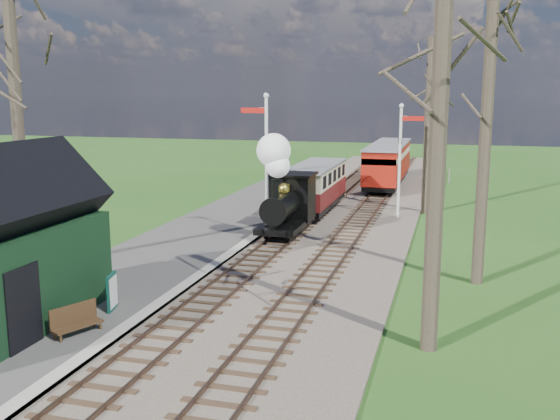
{
  "coord_description": "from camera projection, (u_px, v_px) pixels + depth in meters",
  "views": [
    {
      "loc": [
        6.88,
        -8.92,
        6.22
      ],
      "look_at": [
        0.26,
        14.68,
        1.6
      ],
      "focal_mm": 40.0,
      "sensor_mm": 36.0,
      "label": 1
    }
  ],
  "objects": [
    {
      "name": "coping_strip",
      "position": [
        240.0,
        248.0,
        24.96
      ],
      "size": [
        0.4,
        44.0,
        0.21
      ],
      "primitive_type": "cube",
      "color": "#B2AD9E",
      "rests_on": "ground"
    },
    {
      "name": "red_carriage_a",
      "position": [
        383.0,
        167.0,
        39.29
      ],
      "size": [
        2.2,
        5.45,
        2.32
      ],
      "color": "black",
      "rests_on": "ground"
    },
    {
      "name": "distant_hills",
      "position": [
        401.0,
        282.0,
        74.96
      ],
      "size": [
        114.4,
        48.0,
        22.02
      ],
      "color": "#385B23",
      "rests_on": "ground"
    },
    {
      "name": "fence_line",
      "position": [
        360.0,
        172.0,
        45.3
      ],
      "size": [
        12.6,
        0.08,
        1.0
      ],
      "color": "slate",
      "rests_on": "ground"
    },
    {
      "name": "coach",
      "position": [
        316.0,
        185.0,
        32.42
      ],
      "size": [
        2.07,
        7.1,
        2.18
      ],
      "color": "black",
      "rests_on": "ground"
    },
    {
      "name": "sign_board",
      "position": [
        112.0,
        292.0,
        17.49
      ],
      "size": [
        0.24,
        0.71,
        1.05
      ],
      "color": "#0D4135",
      "rests_on": "platform"
    },
    {
      "name": "track_far",
      "position": [
        364.0,
        216.0,
        31.53
      ],
      "size": [
        1.6,
        60.0,
        0.15
      ],
      "color": "brown",
      "rests_on": "ground"
    },
    {
      "name": "track_near",
      "position": [
        313.0,
        213.0,
        32.22
      ],
      "size": [
        1.6,
        60.0,
        0.15
      ],
      "color": "brown",
      "rests_on": "ground"
    },
    {
      "name": "bare_trees",
      "position": [
        274.0,
        125.0,
        19.66
      ],
      "size": [
        15.51,
        22.39,
        12.0
      ],
      "color": "#382D23",
      "rests_on": "ground"
    },
    {
      "name": "locomotive",
      "position": [
        285.0,
        192.0,
        26.58
      ],
      "size": [
        1.78,
        4.14,
        4.44
      ],
      "color": "black",
      "rests_on": "ground"
    },
    {
      "name": "platform",
      "position": [
        187.0,
        244.0,
        25.58
      ],
      "size": [
        5.0,
        44.0,
        0.2
      ],
      "primitive_type": "cube",
      "color": "#474442",
      "rests_on": "ground"
    },
    {
      "name": "semaphore_near",
      "position": [
        265.0,
        156.0,
        26.09
      ],
      "size": [
        1.22,
        0.24,
        6.22
      ],
      "color": "silver",
      "rests_on": "ground"
    },
    {
      "name": "ballast_bed",
      "position": [
        338.0,
        215.0,
        31.88
      ],
      "size": [
        8.0,
        60.0,
        0.1
      ],
      "primitive_type": "cube",
      "color": "brown",
      "rests_on": "ground"
    },
    {
      "name": "person",
      "position": [
        14.0,
        319.0,
        15.09
      ],
      "size": [
        0.39,
        0.52,
        1.27
      ],
      "primitive_type": "imported",
      "rotation": [
        0.0,
        0.0,
        1.36
      ],
      "color": "black",
      "rests_on": "platform"
    },
    {
      "name": "red_carriage_b",
      "position": [
        392.0,
        159.0,
        44.5
      ],
      "size": [
        2.2,
        5.45,
        2.32
      ],
      "color": "black",
      "rests_on": "ground"
    },
    {
      "name": "semaphore_far",
      "position": [
        401.0,
        152.0,
        30.45
      ],
      "size": [
        1.22,
        0.24,
        5.72
      ],
      "color": "silver",
      "rests_on": "ground"
    },
    {
      "name": "bench",
      "position": [
        75.0,
        320.0,
        15.79
      ],
      "size": [
        0.9,
        1.35,
        0.75
      ],
      "color": "#3F2916",
      "rests_on": "platform"
    }
  ]
}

